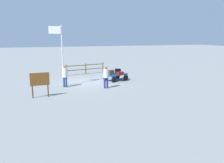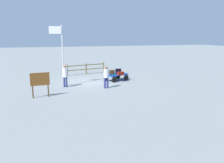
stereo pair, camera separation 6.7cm
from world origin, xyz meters
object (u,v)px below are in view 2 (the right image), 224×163
flagpole (61,50)px  signboard (40,81)px  worker_trailing (65,74)px  luggage_cart (116,76)px  suitcase_tan (111,72)px  suitcase_olive (121,73)px  worker_lead (106,75)px  suitcase_dark (118,71)px

flagpole → signboard: bearing=60.5°
worker_trailing → signboard: (1.83, 2.46, 0.07)m
worker_trailing → flagpole: bearing=-69.0°
luggage_cart → suitcase_tan: bearing=20.6°
suitcase_olive → worker_lead: size_ratio=0.37×
suitcase_olive → suitcase_dark: bearing=-97.9°
worker_trailing → signboard: 3.07m
suitcase_olive → flagpole: flagpole is taller
luggage_cart → worker_lead: size_ratio=1.35×
suitcase_tan → signboard: size_ratio=0.32×
worker_lead → signboard: worker_lead is taller
luggage_cart → signboard: 7.30m
worker_trailing → suitcase_olive: bearing=-172.2°
flagpole → suitcase_tan: bearing=-171.6°
suitcase_olive → worker_trailing: bearing=7.8°
signboard → luggage_cart: bearing=-149.3°
worker_lead → worker_trailing: 3.08m
worker_lead → flagpole: flagpole is taller
luggage_cart → suitcase_tan: (0.47, 0.18, 0.34)m
worker_lead → worker_trailing: size_ratio=0.98×
worker_lead → signboard: 4.76m
luggage_cart → signboard: signboard is taller
suitcase_tan → worker_lead: (1.17, 2.37, 0.20)m
suitcase_dark → signboard: signboard is taller
suitcase_tan → worker_trailing: size_ratio=0.30×
worker_trailing → signboard: bearing=53.4°
worker_trailing → worker_lead: bearing=155.0°
suitcase_tan → signboard: 6.79m
worker_trailing → suitcase_tan: bearing=-164.9°
luggage_cart → worker_trailing: worker_trailing is taller
suitcase_tan → signboard: signboard is taller
suitcase_dark → suitcase_olive: size_ratio=0.82×
luggage_cart → flagpole: 5.21m
suitcase_dark → worker_lead: bearing=55.8°
suitcase_tan → worker_trailing: bearing=15.1°
worker_lead → worker_trailing: bearing=-25.0°
worker_lead → suitcase_tan: bearing=-116.3°
suitcase_tan → suitcase_olive: (-0.66, 0.44, -0.06)m
luggage_cart → worker_lead: worker_lead is taller
suitcase_olive → signboard: bearing=25.7°
worker_trailing → luggage_cart: bearing=-164.3°
suitcase_tan → flagpole: size_ratio=0.11×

